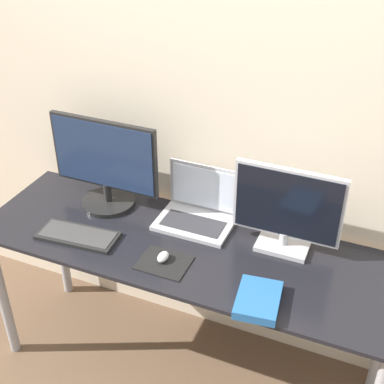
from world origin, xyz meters
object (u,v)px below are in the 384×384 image
(monitor_right, at_px, (287,210))
(keyboard, at_px, (78,235))
(mouse, at_px, (163,257))
(book, at_px, (258,300))
(laptop, at_px, (199,208))
(monitor_left, at_px, (105,165))

(monitor_right, bearing_deg, keyboard, -161.39)
(mouse, xyz_separation_m, book, (0.42, -0.08, -0.00))
(laptop, bearing_deg, keyboard, -142.74)
(monitor_left, xyz_separation_m, keyboard, (0.01, -0.28, -0.20))
(monitor_left, relative_size, book, 2.28)
(mouse, bearing_deg, laptop, 86.39)
(laptop, distance_m, book, 0.57)
(monitor_right, xyz_separation_m, laptop, (-0.40, 0.05, -0.13))
(laptop, relative_size, mouse, 5.04)
(mouse, distance_m, book, 0.43)
(mouse, bearing_deg, book, -11.00)
(monitor_left, relative_size, laptop, 1.56)
(keyboard, distance_m, mouse, 0.40)
(book, bearing_deg, monitor_left, 156.73)
(monitor_right, xyz_separation_m, book, (0.00, -0.36, -0.17))
(mouse, height_order, book, mouse)
(monitor_left, bearing_deg, keyboard, -87.65)
(monitor_right, relative_size, laptop, 1.34)
(monitor_left, height_order, keyboard, monitor_left)
(laptop, bearing_deg, monitor_right, -6.50)
(monitor_left, height_order, mouse, monitor_left)
(monitor_left, xyz_separation_m, laptop, (0.44, 0.05, -0.15))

